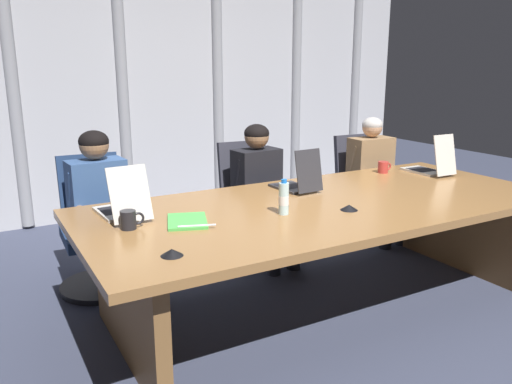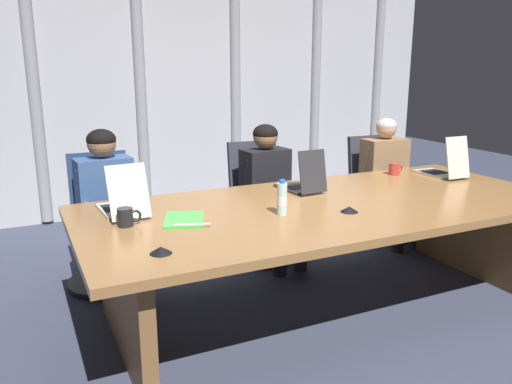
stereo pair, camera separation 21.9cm
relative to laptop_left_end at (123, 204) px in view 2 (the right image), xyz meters
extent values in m
plane|color=#383D51|center=(1.26, -0.34, -0.79)|extent=(12.47, 12.47, 0.00)
cube|color=olive|center=(1.26, -0.34, -0.09)|extent=(3.21, 1.39, 0.05)
cube|color=black|center=(1.26, -0.34, -0.15)|extent=(2.73, 0.10, 0.06)
cube|color=brown|center=(-0.09, -0.34, -0.45)|extent=(0.08, 1.18, 0.68)
cube|color=brown|center=(2.62, -0.34, -0.45)|extent=(0.08, 1.18, 0.68)
cube|color=#B2B2B7|center=(1.26, 2.53, 0.75)|extent=(6.23, 0.10, 3.08)
cylinder|color=gray|center=(-0.33, 2.48, 0.75)|extent=(0.12, 0.12, 3.02)
cylinder|color=gray|center=(0.71, 2.48, 0.75)|extent=(0.12, 0.12, 3.02)
cylinder|color=gray|center=(1.81, 2.48, 0.75)|extent=(0.12, 0.12, 3.02)
cylinder|color=gray|center=(2.88, 2.48, 0.75)|extent=(0.12, 0.12, 3.02)
cylinder|color=gray|center=(3.83, 2.48, 0.75)|extent=(0.12, 0.12, 3.02)
cube|color=beige|center=(0.00, 0.07, -0.05)|extent=(0.25, 0.35, 0.02)
cube|color=black|center=(-0.01, 0.10, -0.04)|extent=(0.21, 0.20, 0.00)
cube|color=beige|center=(0.01, -0.15, 0.11)|extent=(0.24, 0.13, 0.31)
cube|color=black|center=(0.01, -0.15, 0.11)|extent=(0.21, 0.11, 0.27)
cube|color=#2D2D33|center=(1.27, 0.08, -0.05)|extent=(0.23, 0.33, 0.02)
cube|color=black|center=(1.27, 0.11, -0.04)|extent=(0.19, 0.18, 0.00)
cube|color=#2D2D33|center=(1.28, -0.10, 0.10)|extent=(0.22, 0.08, 0.29)
cube|color=black|center=(1.28, -0.10, 0.10)|extent=(0.19, 0.06, 0.26)
cube|color=beige|center=(2.55, 0.03, -0.05)|extent=(0.22, 0.35, 0.02)
cube|color=black|center=(2.55, 0.05, -0.04)|extent=(0.18, 0.19, 0.00)
cube|color=beige|center=(2.54, -0.18, 0.11)|extent=(0.21, 0.09, 0.32)
cube|color=black|center=(2.54, -0.17, 0.12)|extent=(0.19, 0.07, 0.29)
cube|color=navy|center=(-0.01, 0.68, -0.38)|extent=(0.50, 0.50, 0.08)
cube|color=navy|center=(-0.01, 0.90, -0.08)|extent=(0.44, 0.14, 0.52)
cylinder|color=#262628|center=(-0.01, 0.68, -0.59)|extent=(0.05, 0.05, 0.33)
cylinder|color=black|center=(-0.01, 0.68, -0.77)|extent=(0.60, 0.60, 0.04)
cube|color=#2D2D38|center=(1.27, 0.68, -0.38)|extent=(0.53, 0.53, 0.08)
cube|color=#2D2D38|center=(1.29, 0.89, -0.08)|extent=(0.44, 0.16, 0.52)
cylinder|color=#262628|center=(1.27, 0.68, -0.59)|extent=(0.05, 0.05, 0.33)
cylinder|color=black|center=(1.27, 0.68, -0.77)|extent=(0.60, 0.60, 0.04)
cube|color=#2D2D38|center=(2.52, 0.68, -0.38)|extent=(0.50, 0.50, 0.08)
cube|color=#2D2D38|center=(2.53, 0.90, -0.09)|extent=(0.44, 0.14, 0.49)
cylinder|color=#262628|center=(2.52, 0.68, -0.59)|extent=(0.05, 0.05, 0.33)
cylinder|color=black|center=(2.52, 0.68, -0.77)|extent=(0.60, 0.60, 0.04)
cube|color=#335184|center=(0.00, 0.66, -0.08)|extent=(0.40, 0.25, 0.51)
sphere|color=#8C6647|center=(0.00, 0.66, 0.28)|extent=(0.20, 0.20, 0.20)
ellipsoid|color=black|center=(0.00, 0.66, 0.30)|extent=(0.21, 0.21, 0.15)
cylinder|color=#335184|center=(0.16, 0.67, -0.02)|extent=(0.08, 0.14, 0.27)
cylinder|color=#8C6647|center=(0.18, 0.46, -0.13)|extent=(0.09, 0.30, 0.06)
cylinder|color=#335184|center=(-0.16, 0.64, -0.02)|extent=(0.08, 0.14, 0.27)
cylinder|color=#8C6647|center=(-0.15, 0.43, -0.13)|extent=(0.09, 0.30, 0.06)
cylinder|color=#262833|center=(0.12, 0.46, -0.37)|extent=(0.16, 0.41, 0.13)
cylinder|color=#262833|center=(0.13, 0.28, -0.58)|extent=(0.11, 0.11, 0.43)
cylinder|color=#262833|center=(-0.08, 0.45, -0.37)|extent=(0.16, 0.41, 0.13)
cylinder|color=#262833|center=(-0.07, 0.27, -0.58)|extent=(0.11, 0.11, 0.43)
cube|color=black|center=(1.29, 0.66, -0.10)|extent=(0.40, 0.25, 0.48)
sphere|color=#8C6647|center=(1.29, 0.66, 0.25)|extent=(0.20, 0.20, 0.20)
ellipsoid|color=black|center=(1.29, 0.66, 0.27)|extent=(0.20, 0.20, 0.15)
cylinder|color=black|center=(1.45, 0.67, -0.05)|extent=(0.08, 0.14, 0.27)
cylinder|color=#8C6647|center=(1.47, 0.46, -0.16)|extent=(0.09, 0.30, 0.06)
cylinder|color=black|center=(1.13, 0.64, -0.05)|extent=(0.08, 0.14, 0.27)
cylinder|color=#8C6647|center=(1.15, 0.43, -0.16)|extent=(0.09, 0.30, 0.06)
cylinder|color=#262833|center=(1.41, 0.47, -0.37)|extent=(0.17, 0.41, 0.13)
cylinder|color=#262833|center=(1.42, 0.29, -0.58)|extent=(0.11, 0.11, 0.43)
cylinder|color=#262833|center=(1.21, 0.45, -0.37)|extent=(0.17, 0.41, 0.13)
cylinder|color=#262833|center=(1.23, 0.27, -0.58)|extent=(0.11, 0.11, 0.43)
cube|color=olive|center=(2.52, 0.66, -0.09)|extent=(0.41, 0.23, 0.49)
sphere|color=tan|center=(2.52, 0.66, 0.25)|extent=(0.18, 0.18, 0.18)
ellipsoid|color=#B2ADA8|center=(2.52, 0.66, 0.27)|extent=(0.19, 0.19, 0.14)
cylinder|color=olive|center=(2.69, 0.65, -0.04)|extent=(0.07, 0.14, 0.27)
cylinder|color=tan|center=(2.69, 0.44, -0.16)|extent=(0.07, 0.30, 0.06)
cylinder|color=olive|center=(2.35, 0.66, -0.04)|extent=(0.07, 0.14, 0.27)
cylinder|color=tan|center=(2.34, 0.45, -0.16)|extent=(0.07, 0.30, 0.06)
cylinder|color=#262833|center=(2.61, 0.45, -0.37)|extent=(0.14, 0.40, 0.13)
cylinder|color=#262833|center=(2.61, 0.27, -0.58)|extent=(0.11, 0.11, 0.43)
cylinder|color=#262833|center=(2.41, 0.46, -0.37)|extent=(0.14, 0.40, 0.13)
cylinder|color=#262833|center=(2.41, 0.28, -0.58)|extent=(0.11, 0.11, 0.43)
cylinder|color=silver|center=(0.86, -0.43, 0.04)|extent=(0.06, 0.06, 0.19)
cylinder|color=white|center=(0.86, -0.43, 0.03)|extent=(0.06, 0.06, 0.06)
cylinder|color=blue|center=(0.86, -0.43, 0.14)|extent=(0.03, 0.03, 0.02)
cylinder|color=black|center=(-0.04, -0.26, -0.01)|extent=(0.09, 0.09, 0.10)
torus|color=black|center=(0.02, -0.26, -0.01)|extent=(0.07, 0.01, 0.07)
cylinder|color=#B2332D|center=(2.23, 0.18, -0.01)|extent=(0.08, 0.08, 0.10)
torus|color=#B2332D|center=(2.28, 0.18, -0.01)|extent=(0.07, 0.01, 0.07)
cone|color=black|center=(1.26, -0.56, -0.04)|extent=(0.11, 0.11, 0.03)
cone|color=black|center=(0.03, -0.76, -0.04)|extent=(0.11, 0.11, 0.03)
cube|color=#4CB74C|center=(0.29, -0.30, -0.05)|extent=(0.31, 0.36, 0.02)
cylinder|color=silver|center=(0.29, -0.45, -0.04)|extent=(0.20, 0.08, 0.01)
camera|label=1|loc=(-0.75, -2.94, 0.83)|focal=35.97mm
camera|label=2|loc=(-0.55, -3.04, 0.83)|focal=35.97mm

